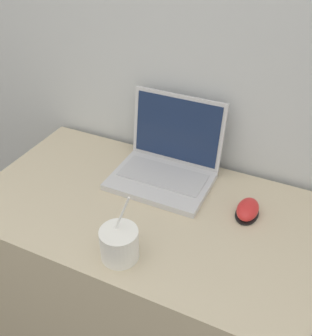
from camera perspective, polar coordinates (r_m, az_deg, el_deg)
The scene contains 4 objects.
desk at distance 1.45m, azimuth -1.55°, elevation -16.36°, with size 1.03×0.58×0.72m.
laptop at distance 1.27m, azimuth 1.74°, elevation 0.99°, with size 0.31×0.26×0.25m.
drink_cup at distance 1.01m, azimuth -5.34°, elevation -10.82°, with size 0.10×0.10×0.19m.
computer_mouse at distance 1.17m, azimuth 13.16°, elevation -5.94°, with size 0.07×0.11×0.04m.
Camera 1 is at (0.42, -0.50, 1.50)m, focal length 42.00 mm.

